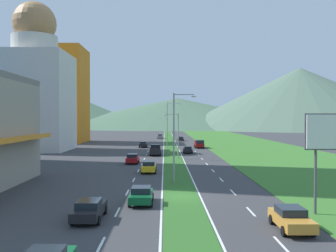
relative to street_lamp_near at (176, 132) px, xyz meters
name	(u,v)px	position (x,y,z in m)	size (l,w,h in m)	color
ground_plane	(181,197)	(0.24, -7.51, -5.64)	(600.00, 600.00, 0.00)	#38383A
grass_median	(171,147)	(0.24, 52.49, -5.61)	(3.20, 240.00, 0.06)	#2D6023
grass_verge_right	(252,147)	(20.84, 52.49, -5.61)	(24.00, 240.00, 0.06)	#387028
lane_dash_left_1	(101,245)	(-4.86, -20.12, -5.63)	(0.16, 2.80, 0.01)	silver
lane_dash_left_2	(118,212)	(-4.86, -12.73, -5.63)	(0.16, 2.80, 0.01)	silver
lane_dash_left_3	(127,192)	(-4.86, -5.34, -5.63)	(0.16, 2.80, 0.01)	silver
lane_dash_left_4	(134,180)	(-4.86, 2.04, -5.63)	(0.16, 2.80, 0.01)	silver
lane_dash_left_5	(138,171)	(-4.86, 9.43, -5.63)	(0.16, 2.80, 0.01)	silver
lane_dash_left_6	(142,164)	(-4.86, 16.82, -5.63)	(0.16, 2.80, 0.01)	silver
lane_dash_left_7	(144,159)	(-4.86, 24.21, -5.63)	(0.16, 2.80, 0.01)	silver
lane_dash_left_8	(146,155)	(-4.86, 31.60, -5.63)	(0.16, 2.80, 0.01)	silver
lane_dash_left_9	(148,151)	(-4.86, 38.98, -5.63)	(0.16, 2.80, 0.01)	silver
lane_dash_right_1	(281,244)	(5.34, -20.12, -5.63)	(0.16, 2.80, 0.01)	silver
lane_dash_right_2	(251,212)	(5.34, -12.73, -5.63)	(0.16, 2.80, 0.01)	silver
lane_dash_right_3	(233,192)	(5.34, -5.34, -5.63)	(0.16, 2.80, 0.01)	silver
lane_dash_right_4	(221,180)	(5.34, 2.04, -5.63)	(0.16, 2.80, 0.01)	silver
lane_dash_right_5	(213,171)	(5.34, 9.43, -5.63)	(0.16, 2.80, 0.01)	silver
lane_dash_right_6	(207,164)	(5.34, 16.82, -5.63)	(0.16, 2.80, 0.01)	silver
lane_dash_right_7	(202,159)	(5.34, 24.21, -5.63)	(0.16, 2.80, 0.01)	silver
lane_dash_right_8	(198,155)	(5.34, 31.60, -5.63)	(0.16, 2.80, 0.01)	silver
lane_dash_right_9	(195,151)	(5.34, 38.98, -5.63)	(0.16, 2.80, 0.01)	silver
edge_line_median_left	(164,147)	(-1.51, 52.49, -5.63)	(0.16, 240.00, 0.01)	silver
edge_line_median_right	(178,147)	(1.99, 52.49, -5.63)	(0.16, 240.00, 0.01)	silver
domed_building	(35,87)	(-30.17, 41.91, 8.41)	(14.96, 14.96, 33.00)	silver
midrise_colored	(59,95)	(-33.07, 70.74, 8.52)	(15.51, 15.51, 28.31)	orange
hill_far_left	(57,108)	(-93.04, 275.57, 10.43)	(156.11, 156.11, 32.13)	#47664C
hill_far_center	(177,112)	(9.64, 281.31, 6.84)	(229.40, 229.40, 24.95)	#47664C
hill_far_right	(300,98)	(96.82, 226.94, 16.36)	(181.64, 181.64, 44.00)	#516B56
street_lamp_near	(176,132)	(0.00, 0.00, 0.00)	(2.58, 0.32, 9.93)	#99999E
street_lamp_mid	(176,133)	(0.78, 23.82, -0.97)	(2.69, 0.38, 8.04)	#99999E
street_lamp_far	(169,122)	(-0.33, 47.62, 0.63)	(3.47, 0.28, 10.97)	#99999E
car_0	(180,139)	(3.76, 77.13, -4.93)	(1.97, 4.32, 1.35)	black
car_1	(89,209)	(-6.59, -14.81, -4.90)	(1.97, 4.67, 1.41)	black
car_2	(149,167)	(-3.36, 7.78, -4.87)	(1.92, 4.14, 1.51)	yellow
car_3	(291,218)	(6.83, -17.37, -4.89)	(2.00, 4.18, 1.45)	#C6842D
car_4	(160,136)	(-2.93, 90.15, -4.84)	(1.87, 4.40, 1.57)	slate
car_5	(141,195)	(-3.22, -10.01, -4.90)	(1.97, 4.10, 1.45)	#0C5128
car_6	(188,150)	(3.47, 35.07, -4.91)	(1.87, 4.11, 1.41)	black
car_8	(143,144)	(-6.58, 50.13, -4.86)	(1.96, 4.41, 1.50)	black
car_9	(133,159)	(-6.37, 17.75, -4.86)	(1.96, 4.39, 1.53)	maroon
pickup_truck_0	(199,144)	(7.08, 48.24, -4.65)	(2.18, 5.40, 2.00)	maroon
pickup_truck_1	(155,150)	(-3.08, 31.11, -4.65)	(2.18, 5.40, 2.00)	black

